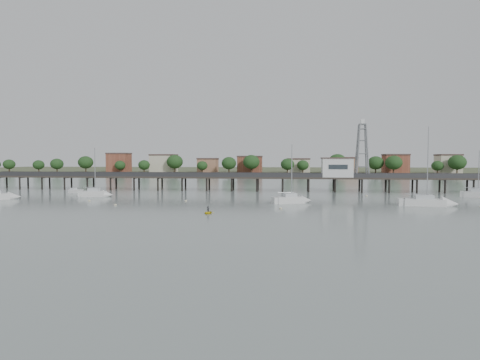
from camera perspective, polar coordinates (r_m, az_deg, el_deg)
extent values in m
plane|color=slate|center=(52.47, -6.22, -6.76)|extent=(500.00, 500.00, 0.00)
cube|color=#2D2823|center=(111.12, 0.70, 0.36)|extent=(150.00, 5.00, 0.50)
cube|color=#333335|center=(108.70, 0.57, 0.72)|extent=(150.00, 0.12, 1.10)
cube|color=#333335|center=(113.47, 0.83, 0.82)|extent=(150.00, 0.12, 1.10)
cylinder|color=black|center=(140.79, -30.25, -0.29)|extent=(0.50, 0.50, 4.40)
cylinder|color=black|center=(109.34, 0.60, -0.71)|extent=(0.50, 0.50, 4.40)
cylinder|color=black|center=(113.11, 0.80, -0.59)|extent=(0.50, 0.50, 4.40)
cube|color=silver|center=(111.23, 13.63, 1.69)|extent=(8.00, 5.00, 5.00)
cube|color=#4C3833|center=(111.20, 13.64, 3.06)|extent=(8.40, 5.40, 0.30)
cube|color=slate|center=(112.55, 17.02, 7.60)|extent=(1.80, 1.80, 0.30)
cube|color=silver|center=(112.62, 17.02, 7.98)|extent=(0.90, 0.90, 1.20)
cube|color=silver|center=(81.16, 7.09, -2.96)|extent=(6.03, 4.14, 1.65)
cone|color=silver|center=(82.57, 9.35, -2.88)|extent=(2.99, 2.91, 2.19)
cube|color=silver|center=(81.05, 7.10, -2.14)|extent=(2.97, 2.56, 0.75)
cylinder|color=#A5A8AA|center=(80.91, 7.38, 1.34)|extent=(0.18, 0.18, 10.54)
cylinder|color=#A5A8AA|center=(80.65, 6.49, -1.77)|extent=(3.08, 1.35, 0.12)
cube|color=silver|center=(100.85, -20.06, -1.96)|extent=(5.58, 2.45, 1.65)
cone|color=silver|center=(99.55, -18.26, -1.99)|extent=(2.40, 2.26, 2.13)
cube|color=silver|center=(100.76, -20.08, -1.29)|extent=(2.53, 1.84, 0.75)
cylinder|color=#A5A8AA|center=(100.38, -19.93, 1.42)|extent=(0.18, 0.18, 10.25)
cylinder|color=#A5A8AA|center=(101.09, -20.56, -0.98)|extent=(3.19, 0.31, 0.12)
cone|color=silver|center=(102.48, -29.40, -2.09)|extent=(3.34, 3.26, 2.37)
cube|color=silver|center=(83.88, 24.69, -3.02)|extent=(7.56, 3.61, 1.65)
cone|color=silver|center=(84.93, 27.71, -3.02)|extent=(3.33, 3.15, 2.84)
cube|color=silver|center=(83.78, 24.71, -2.22)|extent=(3.47, 2.61, 0.75)
cylinder|color=#A5A8AA|center=(83.57, 25.15, 2.21)|extent=(0.18, 0.18, 13.68)
cylinder|color=#A5A8AA|center=(83.49, 23.90, -1.84)|extent=(4.24, 0.58, 0.12)
cube|color=silver|center=(108.00, 30.57, -1.88)|extent=(5.47, 3.92, 1.65)
cube|color=silver|center=(107.91, 30.59, -1.26)|extent=(2.72, 2.38, 0.75)
cylinder|color=#A5A8AA|center=(107.70, 30.84, 1.09)|extent=(0.18, 0.18, 9.58)
cylinder|color=#A5A8AA|center=(107.89, 30.14, -0.95)|extent=(2.76, 1.34, 0.12)
cube|color=silver|center=(113.54, -22.29, -1.52)|extent=(3.99, 2.35, 1.04)
cube|color=silver|center=(114.05, -22.61, -1.20)|extent=(1.49, 1.49, 0.62)
imported|color=yellow|center=(65.73, -4.56, -4.77)|extent=(1.75, 0.57, 2.42)
imported|color=black|center=(65.73, -4.56, -4.77)|extent=(0.48, 1.02, 0.23)
ellipsoid|color=beige|center=(71.89, 5.80, -4.04)|extent=(0.56, 0.56, 0.39)
ellipsoid|color=beige|center=(90.12, -20.64, -2.79)|extent=(0.56, 0.56, 0.39)
ellipsoid|color=beige|center=(100.57, 17.54, -2.16)|extent=(0.56, 0.56, 0.39)
ellipsoid|color=beige|center=(80.56, -17.30, -3.40)|extent=(0.56, 0.56, 0.39)
ellipsoid|color=beige|center=(85.21, -7.71, -2.95)|extent=(0.56, 0.56, 0.39)
cube|color=#475133|center=(295.74, 4.46, 1.37)|extent=(500.00, 170.00, 1.40)
cube|color=brown|center=(254.58, -16.83, 2.16)|extent=(13.00, 10.50, 9.00)
cube|color=brown|center=(244.75, -10.80, 2.20)|extent=(13.00, 10.50, 9.00)
cube|color=brown|center=(238.02, -4.59, 2.23)|extent=(13.00, 10.50, 9.00)
cube|color=brown|center=(234.41, 1.42, 2.22)|extent=(13.00, 10.50, 9.00)
cube|color=brown|center=(233.50, 8.28, 2.19)|extent=(13.00, 10.50, 9.00)
cube|color=brown|center=(235.79, 14.86, 2.13)|extent=(13.00, 10.50, 9.00)
cube|color=brown|center=(241.10, 21.23, 2.04)|extent=(13.00, 10.50, 9.00)
cube|color=brown|center=(249.59, 27.47, 1.93)|extent=(13.00, 10.50, 9.00)
ellipsoid|color=#193D19|center=(257.58, -24.03, 2.10)|extent=(8.00, 8.00, 6.80)
ellipsoid|color=#193D19|center=(221.72, 3.71, 2.25)|extent=(8.00, 8.00, 6.80)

